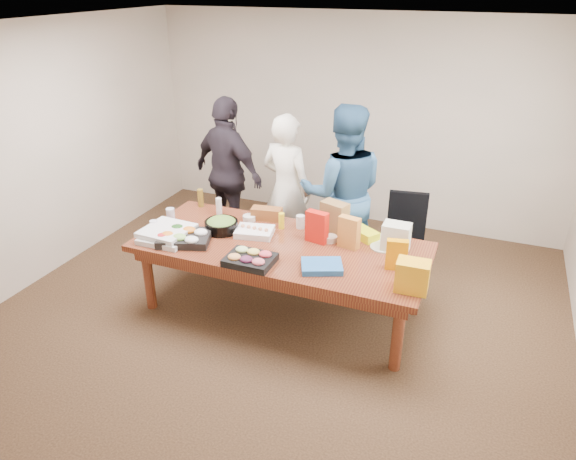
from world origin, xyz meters
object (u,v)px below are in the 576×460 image
at_px(person_center, 287,189).
at_px(person_right, 343,193).
at_px(office_chair, 401,245).
at_px(conference_table, 281,278).
at_px(salad_bowl, 221,226).
at_px(sheet_cake, 255,232).

xyz_separation_m(person_center, person_right, (0.69, -0.10, 0.09)).
distance_m(office_chair, person_center, 1.44).
height_order(conference_table, office_chair, office_chair).
relative_size(person_center, salad_bowl, 5.20).
xyz_separation_m(office_chair, salad_bowl, (-1.67, -0.87, 0.31)).
relative_size(conference_table, person_center, 1.61).
xyz_separation_m(conference_table, person_right, (0.32, 0.97, 0.59)).
relative_size(conference_table, office_chair, 2.86).
height_order(office_chair, person_center, person_center).
xyz_separation_m(conference_table, person_center, (-0.38, 1.07, 0.50)).
bearing_deg(conference_table, sheet_cake, 163.96).
height_order(person_right, salad_bowl, person_right).
distance_m(person_center, person_right, 0.71).
height_order(conference_table, person_center, person_center).
xyz_separation_m(person_right, sheet_cake, (-0.64, -0.87, -0.18)).
xyz_separation_m(person_center, salad_bowl, (-0.29, -1.02, -0.07)).
bearing_deg(sheet_cake, person_right, 42.02).
height_order(conference_table, sheet_cake, sheet_cake).
height_order(sheet_cake, salad_bowl, salad_bowl).
xyz_separation_m(office_chair, sheet_cake, (-1.32, -0.82, 0.29)).
bearing_deg(person_center, conference_table, 121.45).
bearing_deg(salad_bowl, person_right, 43.14).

